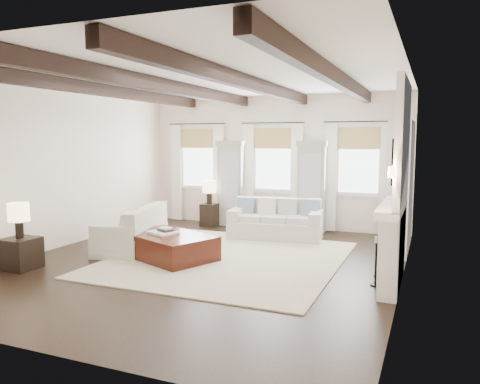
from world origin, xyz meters
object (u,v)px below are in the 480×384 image
at_px(sofa_back, 276,222).
at_px(side_table_front, 21,253).
at_px(ottoman, 168,246).
at_px(side_table_back, 209,215).
at_px(sofa_left, 135,232).

bearing_deg(sofa_back, side_table_front, -128.57).
xyz_separation_m(ottoman, side_table_back, (-0.71, 3.14, 0.06)).
xyz_separation_m(sofa_left, ottoman, (1.03, -0.44, -0.11)).
relative_size(sofa_back, sofa_left, 1.00).
height_order(side_table_front, side_table_back, side_table_back).
distance_m(ottoman, side_table_back, 3.22).
distance_m(sofa_back, side_table_back, 2.08).
bearing_deg(side_table_back, sofa_back, -19.27).
xyz_separation_m(sofa_back, ottoman, (-1.26, -2.45, -0.12)).
height_order(sofa_back, side_table_back, sofa_back).
distance_m(sofa_back, sofa_left, 3.05).
relative_size(side_table_front, side_table_back, 0.94).
bearing_deg(sofa_left, side_table_front, -114.38).
bearing_deg(side_table_front, sofa_back, 51.43).
height_order(ottoman, side_table_back, side_table_back).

